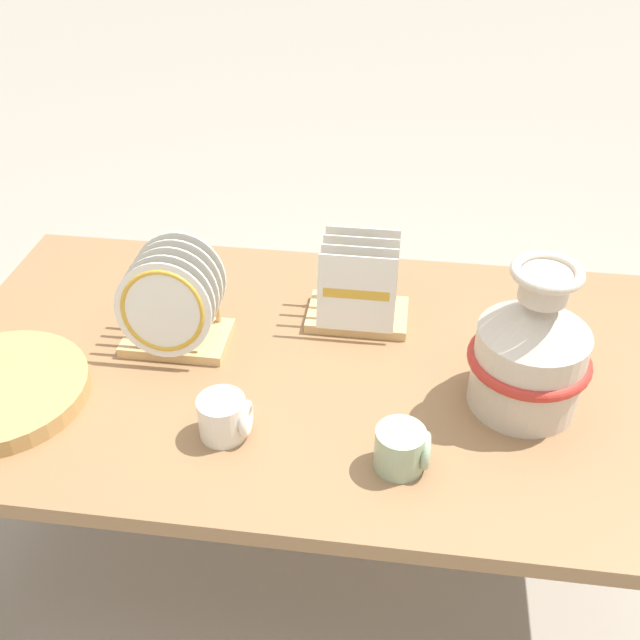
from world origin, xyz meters
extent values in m
plane|color=gray|center=(0.00, 0.00, 0.00)|extent=(14.00, 14.00, 0.00)
cube|color=olive|center=(0.00, 0.00, 0.58)|extent=(1.57, 0.87, 0.03)
cylinder|color=olive|center=(-0.74, 0.38, 0.28)|extent=(0.06, 0.06, 0.56)
cylinder|color=olive|center=(0.74, 0.38, 0.28)|extent=(0.06, 0.06, 0.56)
cylinder|color=beige|center=(0.40, -0.06, 0.68)|extent=(0.20, 0.20, 0.17)
cone|color=beige|center=(0.40, -0.06, 0.80)|extent=(0.20, 0.20, 0.07)
cylinder|color=beige|center=(0.40, -0.06, 0.86)|extent=(0.09, 0.09, 0.05)
torus|color=beige|center=(0.40, -0.06, 0.89)|extent=(0.13, 0.13, 0.02)
torus|color=#B72D23|center=(0.40, -0.06, 0.70)|extent=(0.23, 0.23, 0.02)
cube|color=tan|center=(-0.31, 0.03, 0.61)|extent=(0.22, 0.14, 0.02)
cylinder|color=tan|center=(-0.38, 0.09, 0.66)|extent=(0.01, 0.01, 0.07)
cylinder|color=tan|center=(-0.23, 0.09, 0.66)|extent=(0.01, 0.01, 0.07)
cylinder|color=silver|center=(-0.31, -0.03, 0.72)|extent=(0.20, 0.05, 0.19)
torus|color=gold|center=(-0.31, -0.03, 0.72)|extent=(0.17, 0.05, 0.17)
cylinder|color=silver|center=(-0.31, 0.00, 0.72)|extent=(0.20, 0.05, 0.19)
cylinder|color=silver|center=(-0.31, 0.03, 0.72)|extent=(0.20, 0.05, 0.19)
cylinder|color=silver|center=(-0.31, 0.06, 0.72)|extent=(0.20, 0.05, 0.19)
cylinder|color=silver|center=(-0.31, 0.09, 0.72)|extent=(0.20, 0.05, 0.19)
cube|color=tan|center=(0.06, 0.17, 0.61)|extent=(0.22, 0.14, 0.02)
cylinder|color=tan|center=(-0.01, 0.22, 0.66)|extent=(0.01, 0.01, 0.07)
cylinder|color=tan|center=(0.14, 0.22, 0.66)|extent=(0.01, 0.01, 0.07)
cube|color=silver|center=(0.06, 0.11, 0.70)|extent=(0.16, 0.05, 0.16)
cube|color=silver|center=(0.06, 0.15, 0.70)|extent=(0.16, 0.05, 0.16)
cube|color=silver|center=(0.06, 0.19, 0.70)|extent=(0.16, 0.05, 0.16)
cube|color=silver|center=(0.06, 0.23, 0.70)|extent=(0.16, 0.05, 0.16)
cube|color=gold|center=(0.06, 0.10, 0.70)|extent=(0.14, 0.01, 0.02)
cylinder|color=tan|center=(-0.60, -0.19, 0.60)|extent=(0.34, 0.34, 0.01)
cylinder|color=tan|center=(-0.60, -0.19, 0.61)|extent=(0.34, 0.34, 0.01)
cylinder|color=silver|center=(-0.15, -0.22, 0.64)|extent=(0.09, 0.09, 0.08)
torus|color=silver|center=(-0.10, -0.22, 0.64)|extent=(0.02, 0.07, 0.07)
cylinder|color=#9EB28E|center=(0.17, -0.26, 0.64)|extent=(0.09, 0.09, 0.08)
torus|color=#9EB28E|center=(0.22, -0.26, 0.64)|extent=(0.02, 0.07, 0.07)
camera|label=1|loc=(0.16, -1.17, 1.57)|focal=42.00mm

